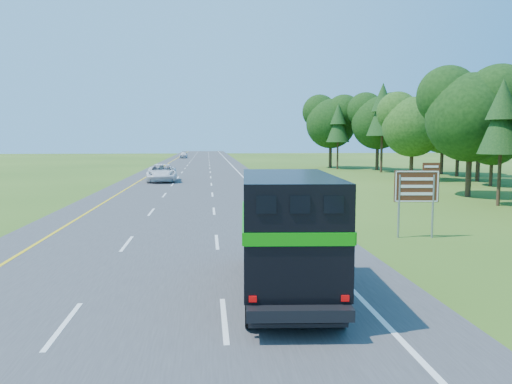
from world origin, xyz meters
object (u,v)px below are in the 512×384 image
far_car (183,155)px  exit_sign (417,189)px  horse_truck (286,229)px  white_suv (162,173)px

far_car → exit_sign: (14.53, -95.97, 1.36)m
horse_truck → far_car: size_ratio=1.78×
horse_truck → white_suv: 38.50m
white_suv → exit_sign: bearing=-70.3°
white_suv → horse_truck: bearing=-84.2°
exit_sign → horse_truck: bearing=-127.2°
white_suv → far_car: size_ratio=1.49×
white_suv → exit_sign: 33.51m
horse_truck → white_suv: (-6.75, 37.89, -0.88)m
horse_truck → far_car: 103.57m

